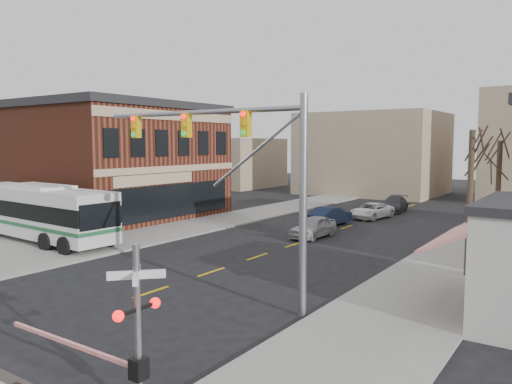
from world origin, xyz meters
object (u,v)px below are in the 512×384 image
rr_crossing_east (125,328)px  car_d (394,204)px  car_c (372,211)px  car_a (313,227)px  car_b (330,216)px  pedestrian_near (62,234)px  traffic_signal_mast (240,157)px  pedestrian_far (101,227)px  transit_bus (38,211)px

rr_crossing_east → car_d: (-6.35, 37.37, -1.28)m
car_c → car_d: size_ratio=0.97×
car_d → rr_crossing_east: bearing=-86.7°
car_a → car_d: car_a is taller
rr_crossing_east → car_b: size_ratio=1.27×
rr_crossing_east → pedestrian_near: bearing=149.6°
car_a → car_d: bearing=90.4°
traffic_signal_mast → pedestrian_far: size_ratio=5.63×
car_d → car_b: bearing=-104.1°
car_b → car_c: (1.29, 5.20, -0.09)m
traffic_signal_mast → car_b: (-5.33, 19.05, -5.01)m
traffic_signal_mast → pedestrian_near: (-14.02, 1.72, -4.67)m
car_c → pedestrian_near: 24.64m
car_d → pedestrian_near: pedestrian_near is taller
car_d → pedestrian_near: (-10.10, -27.72, 0.38)m
transit_bus → traffic_signal_mast: traffic_signal_mast is taller
pedestrian_near → rr_crossing_east: bearing=-128.6°
car_a → pedestrian_far: bearing=-137.1°
rr_crossing_east → car_a: (-6.52, 21.77, -1.25)m
rr_crossing_east → car_c: 32.84m
traffic_signal_mast → car_d: traffic_signal_mast is taller
traffic_signal_mast → car_a: (-4.09, 13.85, -5.02)m
car_c → car_d: bearing=97.1°
transit_bus → car_d: 30.23m
car_b → pedestrian_near: (-8.68, -17.32, 0.34)m
car_c → pedestrian_near: bearing=-105.5°
rr_crossing_east → car_a: rr_crossing_east is taller
car_c → traffic_signal_mast: bearing=-72.1°
traffic_signal_mast → car_a: bearing=106.4°
transit_bus → rr_crossing_east: bearing=-27.5°
rr_crossing_east → pedestrian_near: size_ratio=2.95×
traffic_signal_mast → pedestrian_near: traffic_signal_mast is taller
car_d → pedestrian_near: 29.51m
transit_bus → car_c: (14.09, 21.45, -1.30)m
transit_bus → car_a: transit_bus is taller
rr_crossing_east → car_a: size_ratio=1.32×
transit_bus → pedestrian_near: 4.33m
car_c → pedestrian_far: size_ratio=2.59×
car_b → car_a: bearing=108.7°
rr_crossing_east → car_c: bearing=101.4°
traffic_signal_mast → pedestrian_far: 15.78m
transit_bus → rr_crossing_east: size_ratio=2.42×
car_c → pedestrian_near: size_ratio=2.43×
traffic_signal_mast → car_a: size_ratio=2.36×
transit_bus → pedestrian_far: (3.81, 1.86, -0.93)m
car_a → traffic_signal_mast: bearing=-72.6°
car_a → car_c: size_ratio=0.92×
rr_crossing_east → car_d: 37.92m
traffic_signal_mast → car_a: 15.28m
car_b → car_c: bearing=-98.8°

